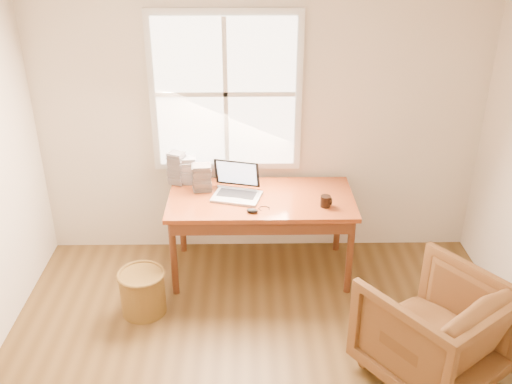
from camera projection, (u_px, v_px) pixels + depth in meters
room_shell at (264, 240)px, 3.19m from camera, size 4.04×4.54×2.64m
desk at (261, 199)px, 4.92m from camera, size 1.60×0.80×0.04m
armchair at (433, 329)px, 3.93m from camera, size 1.17×1.18×0.78m
wicker_stool at (143, 293)px, 4.64m from camera, size 0.41×0.41×0.36m
laptop at (237, 183)px, 4.84m from camera, size 0.47×0.48×0.28m
mouse at (252, 211)px, 4.66m from camera, size 0.11×0.08×0.03m
coffee_mug at (325, 201)px, 4.74m from camera, size 0.10×0.10×0.10m
cd_stack_a at (188, 170)px, 5.11m from camera, size 0.13×0.12×0.25m
cd_stack_b at (202, 177)px, 4.99m from camera, size 0.17×0.16×0.24m
cd_stack_c at (177, 168)px, 5.09m from camera, size 0.17×0.16×0.30m
cd_stack_d at (225, 172)px, 5.19m from camera, size 0.15×0.14×0.16m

